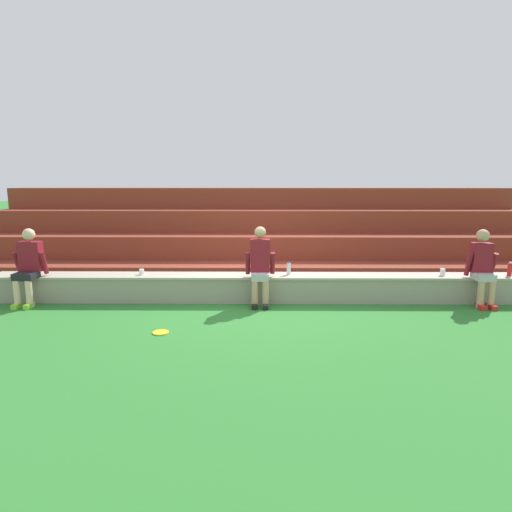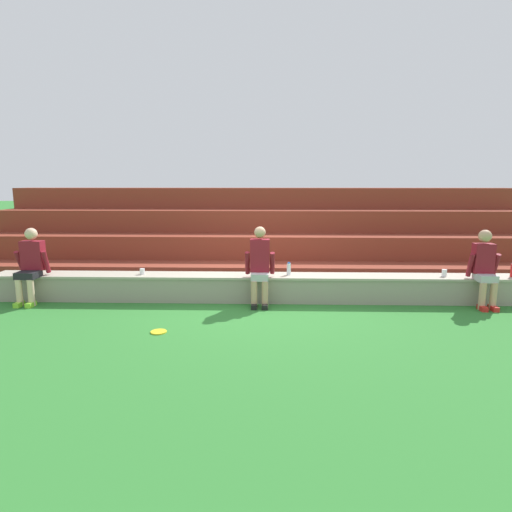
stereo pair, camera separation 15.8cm
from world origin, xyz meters
TOP-DOWN VIEW (x-y plane):
  - ground_plane at (0.00, 0.00)m, footprint 80.00×80.00m
  - stone_seating_wall at (0.00, 0.25)m, footprint 9.67×0.54m
  - brick_bleachers at (0.00, 2.69)m, footprint 12.17×3.07m
  - person_far_left at (-4.04, 0.01)m, footprint 0.56×0.60m
  - person_left_of_center at (0.02, -0.04)m, footprint 0.51×0.51m
  - person_center at (3.86, -0.03)m, footprint 0.51×0.53m
  - water_bottle_near_left at (0.54, 0.27)m, footprint 0.07×0.07m
  - plastic_cup_right_end at (-2.12, 0.24)m, footprint 0.09×0.09m
  - plastic_cup_left_end at (3.29, 0.22)m, footprint 0.09×0.09m
  - frisbee at (-1.40, -1.49)m, footprint 0.23×0.23m

SIDE VIEW (x-z plane):
  - ground_plane at x=0.00m, z-range 0.00..0.00m
  - frisbee at x=-1.40m, z-range 0.00..0.02m
  - stone_seating_wall at x=0.00m, z-range 0.02..0.49m
  - plastic_cup_right_end at x=-2.12m, z-range 0.48..0.58m
  - plastic_cup_left_end at x=3.29m, z-range 0.48..0.60m
  - water_bottle_near_left at x=0.54m, z-range 0.47..0.70m
  - person_center at x=3.86m, z-range 0.04..1.37m
  - person_far_left at x=-4.04m, z-range 0.04..1.37m
  - person_left_of_center at x=0.02m, z-range 0.03..1.40m
  - brick_bleachers at x=0.00m, z-range -0.25..1.73m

